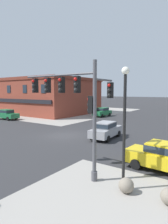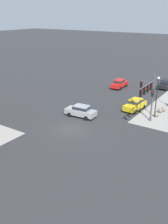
% 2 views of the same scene
% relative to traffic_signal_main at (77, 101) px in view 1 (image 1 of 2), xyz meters
% --- Properties ---
extents(ground_plane, '(320.00, 320.00, 0.00)m').
position_rel_traffic_signal_main_xyz_m(ground_plane, '(-7.09, 7.14, -4.20)').
color(ground_plane, '#2D2D30').
extents(sidewalk_far_corner, '(32.00, 32.00, 0.02)m').
position_rel_traffic_signal_main_xyz_m(sidewalk_far_corner, '(-27.09, 27.14, -4.20)').
color(sidewalk_far_corner, gray).
rests_on(sidewalk_far_corner, ground).
extents(traffic_signal_main, '(5.24, 2.09, 6.27)m').
position_rel_traffic_signal_main_xyz_m(traffic_signal_main, '(0.00, 0.00, 0.00)').
color(traffic_signal_main, '#4C4C51').
rests_on(traffic_signal_main, ground).
extents(bollard_sphere_curb_a, '(0.71, 0.71, 0.71)m').
position_rel_traffic_signal_main_xyz_m(bollard_sphere_curb_a, '(3.15, -0.38, -3.84)').
color(bollard_sphere_curb_a, gray).
rests_on(bollard_sphere_curb_a, ground).
extents(street_lamp_corner_near, '(0.36, 0.36, 5.82)m').
position_rel_traffic_signal_main_xyz_m(street_lamp_corner_near, '(2.91, -0.18, -0.59)').
color(street_lamp_corner_near, black).
rests_on(street_lamp_corner_near, ground).
extents(car_main_northbound_far, '(2.00, 4.46, 1.68)m').
position_rel_traffic_signal_main_xyz_m(car_main_northbound_far, '(-11.89, 23.78, -3.28)').
color(car_main_northbound_far, '#1E6B3D').
rests_on(car_main_northbound_far, ground).
extents(car_main_southbound_near, '(4.53, 2.17, 1.68)m').
position_rel_traffic_signal_main_xyz_m(car_main_southbound_near, '(4.00, 3.28, -3.28)').
color(car_main_southbound_near, gold).
rests_on(car_main_southbound_near, ground).
extents(car_main_southbound_far, '(4.47, 2.02, 1.68)m').
position_rel_traffic_signal_main_xyz_m(car_main_southbound_far, '(-23.13, 10.96, -3.28)').
color(car_main_southbound_far, '#1E6B3D').
rests_on(car_main_southbound_far, ground).
extents(car_cross_eastbound, '(2.11, 4.51, 1.68)m').
position_rel_traffic_signal_main_xyz_m(car_cross_eastbound, '(-2.81, 8.54, -3.28)').
color(car_cross_eastbound, '#99999E').
rests_on(car_cross_eastbound, ground).
extents(storefront_block_near_corner, '(20.00, 15.92, 7.51)m').
position_rel_traffic_signal_main_xyz_m(storefront_block_near_corner, '(-25.89, 22.89, -0.44)').
color(storefront_block_near_corner, brown).
rests_on(storefront_block_near_corner, ground).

